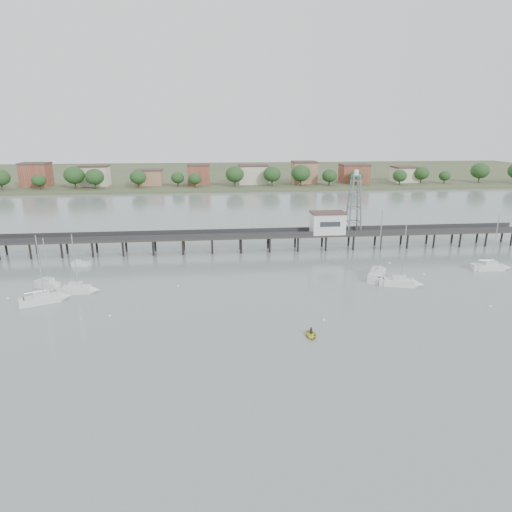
{
  "coord_description": "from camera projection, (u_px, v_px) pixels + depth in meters",
  "views": [
    {
      "loc": [
        -2.85,
        -41.05,
        28.97
      ],
      "look_at": [
        5.46,
        42.0,
        4.0
      ],
      "focal_mm": 30.0,
      "sensor_mm": 36.0,
      "label": 1
    }
  ],
  "objects": [
    {
      "name": "sailboat_a",
      "position": [
        50.0,
        298.0,
        74.29
      ],
      "size": [
        7.86,
        5.09,
        12.64
      ],
      "rotation": [
        0.0,
        0.0,
        0.41
      ],
      "color": "silver",
      "rests_on": "ground"
    },
    {
      "name": "pier",
      "position": [
        226.0,
        236.0,
        103.82
      ],
      "size": [
        150.0,
        5.0,
        5.5
      ],
      "color": "#2D2823",
      "rests_on": "ground"
    },
    {
      "name": "sailboat_c",
      "position": [
        378.0,
        273.0,
        87.46
      ],
      "size": [
        6.81,
        8.99,
        14.67
      ],
      "rotation": [
        0.0,
        0.0,
        1.03
      ],
      "color": "silver",
      "rests_on": "ground"
    },
    {
      "name": "white_tender",
      "position": [
        81.0,
        264.0,
        93.68
      ],
      "size": [
        4.03,
        2.33,
        1.47
      ],
      "rotation": [
        0.0,
        0.0,
        -0.21
      ],
      "color": "silver",
      "rests_on": "ground"
    },
    {
      "name": "mooring_buoys",
      "position": [
        281.0,
        292.0,
        78.47
      ],
      "size": [
        83.52,
        28.24,
        0.39
      ],
      "color": "beige",
      "rests_on": "ground"
    },
    {
      "name": "sailboat_d",
      "position": [
        405.0,
        283.0,
        81.65
      ],
      "size": [
        7.99,
        4.09,
        12.74
      ],
      "rotation": [
        0.0,
        0.0,
        -0.25
      ],
      "color": "silver",
      "rests_on": "ground"
    },
    {
      "name": "yellow_dinghy",
      "position": [
        311.0,
        336.0,
        62.02
      ],
      "size": [
        2.16,
        0.71,
        2.98
      ],
      "primitive_type": "imported",
      "rotation": [
        0.0,
        0.0,
        -0.04
      ],
      "color": "yellow",
      "rests_on": "ground"
    },
    {
      "name": "lattice_tower",
      "position": [
        354.0,
        204.0,
        104.73
      ],
      "size": [
        3.2,
        3.2,
        15.5
      ],
      "color": "slate",
      "rests_on": "ground"
    },
    {
      "name": "ground_plane",
      "position": [
        245.0,
        399.0,
        47.71
      ],
      "size": [
        500.0,
        500.0,
        0.0
      ],
      "primitive_type": "plane",
      "color": "slate",
      "rests_on": "ground"
    },
    {
      "name": "dinghy_occupant",
      "position": [
        311.0,
        336.0,
        62.02
      ],
      "size": [
        0.49,
        1.27,
        0.3
      ],
      "primitive_type": "imported",
      "rotation": [
        0.0,
        0.0,
        3.12
      ],
      "color": "black",
      "rests_on": "ground"
    },
    {
      "name": "far_shore",
      "position": [
        218.0,
        174.0,
        275.86
      ],
      "size": [
        500.0,
        170.0,
        10.4
      ],
      "color": "#475133",
      "rests_on": "ground"
    },
    {
      "name": "sailboat_e",
      "position": [
        494.0,
        267.0,
        91.02
      ],
      "size": [
        7.75,
        2.74,
        12.65
      ],
      "rotation": [
        0.0,
        0.0,
        -0.07
      ],
      "color": "silver",
      "rests_on": "ground"
    },
    {
      "name": "sailboat_f",
      "position": [
        82.0,
        289.0,
        78.31
      ],
      "size": [
        6.99,
        2.12,
        11.64
      ],
      "rotation": [
        0.0,
        0.0,
        -0.01
      ],
      "color": "silver",
      "rests_on": "ground"
    },
    {
      "name": "pier_building",
      "position": [
        327.0,
        223.0,
        105.38
      ],
      "size": [
        8.4,
        5.4,
        5.3
      ],
      "color": "silver",
      "rests_on": "ground"
    },
    {
      "name": "sailboat_b",
      "position": [
        51.0,
        286.0,
        80.23
      ],
      "size": [
        6.2,
        4.4,
        10.25
      ],
      "rotation": [
        0.0,
        0.0,
        -0.49
      ],
      "color": "silver",
      "rests_on": "ground"
    }
  ]
}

